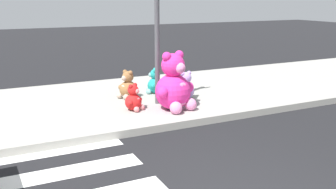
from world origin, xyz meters
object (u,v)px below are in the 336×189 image
sign_pole (157,27)px  plush_pink_large (174,87)px  plush_lavender (185,88)px  plush_brown (127,87)px  plush_red (134,100)px  plush_teal (154,83)px  plush_lime (176,84)px

sign_pole → plush_pink_large: size_ratio=2.58×
plush_lavender → sign_pole: bearing=-175.1°
plush_brown → plush_pink_large: bearing=-66.8°
plush_pink_large → plush_red: 0.89m
plush_lavender → plush_teal: bearing=115.7°
sign_pole → plush_teal: size_ratio=5.09×
plush_pink_large → plush_red: size_ratio=2.16×
sign_pole → plush_brown: (-0.44, 0.74, -1.43)m
plush_red → plush_brown: plush_brown is taller
sign_pole → plush_brown: sign_pole is taller
sign_pole → plush_teal: (0.33, 0.91, -1.45)m
plush_pink_large → plush_teal: 1.53m
plush_red → plush_brown: 1.04m
plush_pink_large → plush_red: bearing=159.2°
plush_brown → plush_lavender: 1.36m
plush_lavender → plush_lime: bearing=85.9°
plush_lime → sign_pole: bearing=-142.2°
plush_teal → plush_lavender: bearing=-64.3°
plush_pink_large → plush_teal: bearing=82.1°
plush_lime → plush_teal: (-0.45, 0.31, 0.02)m
plush_red → plush_pink_large: bearing=-20.8°
plush_red → plush_lime: (1.45, 0.88, 0.01)m
plush_pink_large → plush_lime: plush_pink_large is taller
plush_red → plush_lime: plush_lime is taller
sign_pole → plush_pink_large: bearing=-78.2°
plush_brown → plush_red: bearing=-102.7°
sign_pole → plush_lime: 1.76m
plush_red → plush_lavender: plush_lavender is taller
plush_teal → plush_brown: bearing=-167.4°
plush_lavender → plush_lime: 0.54m
sign_pole → plush_pink_large: sign_pole is taller
plush_lime → plush_pink_large: bearing=-118.8°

